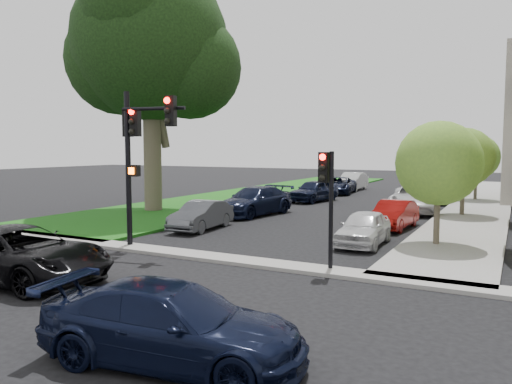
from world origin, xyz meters
The scene contains 22 objects.
ground centered at (0.00, 0.00, 0.00)m, with size 140.00×140.00×0.00m, color black.
grass_strip centered at (-9.00, 24.00, 0.06)m, with size 8.00×44.00×0.12m, color #186011.
sidewalk_right centered at (6.75, 24.00, 0.06)m, with size 3.50×44.00×0.12m, color gray.
sidewalk_cross centered at (0.00, 2.00, 0.06)m, with size 60.00×1.00×0.12m, color gray.
eucalyptus centered at (-9.77, 10.73, 9.51)m, with size 9.83×8.92×13.92m.
small_tree_a centered at (6.20, 7.63, 3.11)m, with size 3.11×3.11×4.67m.
small_tree_b centered at (6.20, 16.88, 3.15)m, with size 3.16×3.16×4.74m.
small_tree_c centered at (6.20, 25.79, 3.04)m, with size 3.04×3.04×4.57m.
traffic_signal_main centered at (-3.35, 2.24, 3.93)m, with size 2.79×0.78×5.70m.
traffic_signal_secondary centered at (3.86, 2.19, 2.50)m, with size 0.45×0.36×3.58m.
car_cross_near centered at (-3.28, -2.83, 0.76)m, with size 2.53×5.49×1.53m, color black.
car_cross_far centered at (3.70, -5.06, 0.68)m, with size 1.91×4.70×1.36m, color black.
car_parked_0 centered at (3.71, 6.72, 0.65)m, with size 1.54×3.82×1.30m, color silver.
car_parked_1 centered at (3.86, 11.13, 0.64)m, with size 1.36×3.90×1.28m, color maroon.
car_parked_2 centered at (3.64, 17.64, 0.80)m, with size 2.66×5.76×1.60m, color silver.
car_parked_3 centered at (3.98, 23.41, 0.76)m, with size 1.80×4.47×1.52m, color #3F4247.
car_parked_4 centered at (3.63, 29.26, 0.69)m, with size 1.94×4.78×1.39m, color #999BA0.
car_parked_5 centered at (-3.75, 6.82, 0.65)m, with size 1.37×3.92×1.29m, color #3F4247.
car_parked_6 centered at (-3.91, 12.18, 0.78)m, with size 2.17×5.34×1.55m, color black.
car_parked_7 centered at (-3.53, 20.08, 0.75)m, with size 1.78×4.41×1.50m, color black.
car_parked_8 centered at (-3.90, 26.54, 0.67)m, with size 2.24×4.85×1.35m, color black.
car_parked_9 centered at (-3.95, 30.36, 0.76)m, with size 1.61×4.62×1.52m, color silver.
Camera 1 is at (8.83, -11.70, 3.68)m, focal length 35.00 mm.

